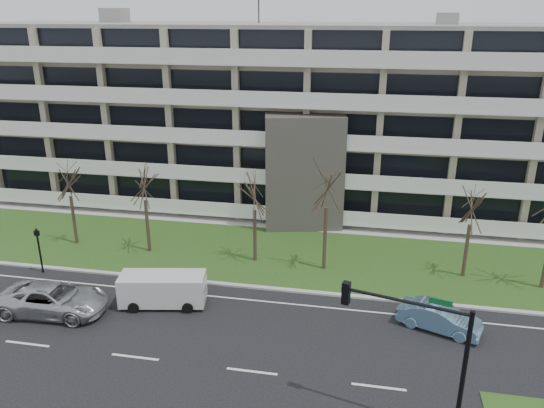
% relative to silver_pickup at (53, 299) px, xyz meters
% --- Properties ---
extents(ground, '(160.00, 160.00, 0.00)m').
position_rel_silver_pickup_xyz_m(ground, '(12.30, -3.07, -0.86)').
color(ground, black).
rests_on(ground, ground).
extents(grass_verge, '(90.00, 10.00, 0.06)m').
position_rel_silver_pickup_xyz_m(grass_verge, '(12.30, 9.93, -0.83)').
color(grass_verge, '#284818').
rests_on(grass_verge, ground).
extents(curb, '(90.00, 0.35, 0.12)m').
position_rel_silver_pickup_xyz_m(curb, '(12.30, 4.93, -0.80)').
color(curb, '#B2B2AD').
rests_on(curb, ground).
extents(sidewalk, '(90.00, 2.00, 0.08)m').
position_rel_silver_pickup_xyz_m(sidewalk, '(12.30, 15.43, -0.82)').
color(sidewalk, '#B2B2AD').
rests_on(sidewalk, ground).
extents(lane_edge_line, '(90.00, 0.12, 0.01)m').
position_rel_silver_pickup_xyz_m(lane_edge_line, '(12.30, 3.43, -0.85)').
color(lane_edge_line, white).
rests_on(lane_edge_line, ground).
extents(apartment_building, '(60.50, 15.10, 18.75)m').
position_rel_silver_pickup_xyz_m(apartment_building, '(12.30, 22.25, 6.76)').
color(apartment_building, tan).
rests_on(apartment_building, ground).
extents(silver_pickup, '(6.31, 3.15, 1.72)m').
position_rel_silver_pickup_xyz_m(silver_pickup, '(0.00, 0.00, 0.00)').
color(silver_pickup, '#BABCC2').
rests_on(silver_pickup, ground).
extents(blue_sedan, '(4.66, 2.94, 1.45)m').
position_rel_silver_pickup_xyz_m(blue_sedan, '(21.47, 2.34, -0.13)').
color(blue_sedan, '#79ACD2').
rests_on(blue_sedan, ground).
extents(white_van, '(5.19, 2.70, 1.92)m').
position_rel_silver_pickup_xyz_m(white_van, '(5.89, 2.01, 0.29)').
color(white_van, silver).
rests_on(white_van, ground).
extents(traffic_signal, '(5.11, 1.54, 6.06)m').
position_rel_silver_pickup_xyz_m(traffic_signal, '(19.68, -5.08, 3.07)').
color(traffic_signal, black).
rests_on(traffic_signal, ground).
extents(pedestrian_signal, '(0.35, 0.32, 3.14)m').
position_rel_silver_pickup_xyz_m(pedestrian_signal, '(-3.58, 4.35, 1.14)').
color(pedestrian_signal, black).
rests_on(pedestrian_signal, ground).
extents(tree_1, '(3.33, 3.33, 6.65)m').
position_rel_silver_pickup_xyz_m(tree_1, '(-3.80, 9.00, 4.31)').
color(tree_1, '#382B21').
rests_on(tree_1, ground).
extents(tree_2, '(3.50, 3.50, 7.00)m').
position_rel_silver_pickup_xyz_m(tree_2, '(2.07, 8.73, 4.58)').
color(tree_2, '#382B21').
rests_on(tree_2, ground).
extents(tree_3, '(3.33, 3.33, 6.66)m').
position_rel_silver_pickup_xyz_m(tree_3, '(9.86, 8.67, 4.32)').
color(tree_3, '#382B21').
rests_on(tree_3, ground).
extents(tree_4, '(3.94, 3.94, 7.88)m').
position_rel_silver_pickup_xyz_m(tree_4, '(14.66, 8.31, 5.27)').
color(tree_4, '#382B21').
rests_on(tree_4, ground).
extents(tree_5, '(3.25, 3.25, 6.49)m').
position_rel_silver_pickup_xyz_m(tree_5, '(23.67, 8.96, 4.18)').
color(tree_5, '#382B21').
rests_on(tree_5, ground).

